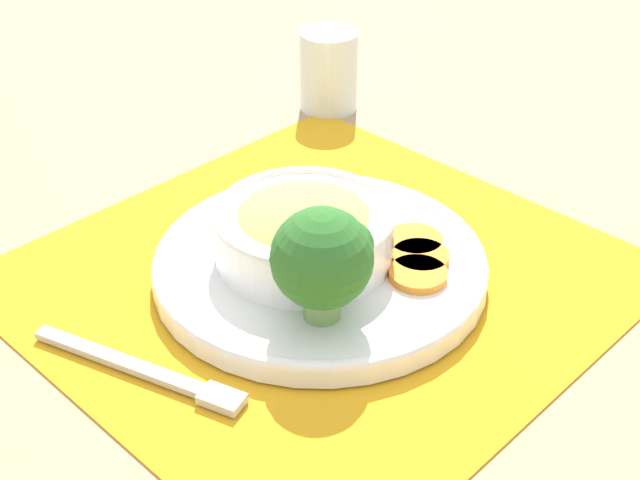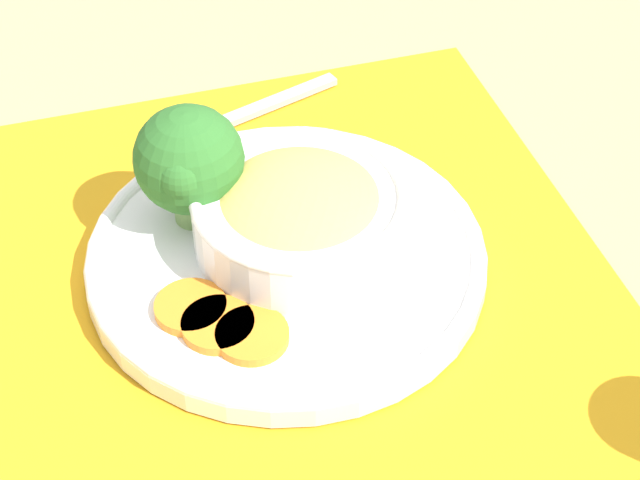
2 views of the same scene
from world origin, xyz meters
name	(u,v)px [view 2 (image 2 of 2)]	position (x,y,z in m)	size (l,w,h in m)	color
ground_plane	(287,271)	(0.00, 0.00, 0.00)	(4.00, 4.00, 0.00)	tan
placemat	(287,269)	(0.00, 0.00, 0.00)	(0.49, 0.47, 0.00)	orange
plate	(287,256)	(0.00, 0.00, 0.02)	(0.28, 0.28, 0.02)	white
bowl	(300,213)	(0.01, -0.01, 0.05)	(0.15, 0.15, 0.06)	white
broccoli_floret	(189,161)	(0.06, 0.05, 0.07)	(0.08, 0.08, 0.09)	#759E51
carrot_slice_near	(191,307)	(-0.03, 0.08, 0.02)	(0.05, 0.05, 0.01)	orange
carrot_slice_middle	(218,325)	(-0.05, 0.07, 0.02)	(0.05, 0.05, 0.01)	orange
carrot_slice_far	(252,335)	(-0.07, 0.05, 0.02)	(0.05, 0.05, 0.01)	orange
fork	(225,122)	(0.18, 0.00, 0.01)	(0.06, 0.18, 0.01)	#B7B7BC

